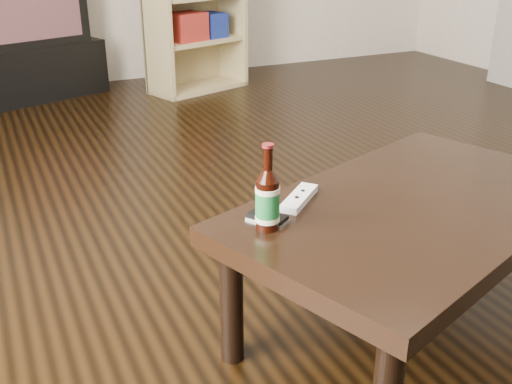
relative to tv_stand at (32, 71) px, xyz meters
name	(u,v)px	position (x,y,z in m)	size (l,w,h in m)	color
floor	(398,248)	(0.93, -2.77, -0.18)	(5.00, 6.00, 0.01)	black
tv_stand	(32,71)	(0.00, 0.00, 0.00)	(0.89, 0.45, 0.36)	black
tv	(21,3)	(0.00, 0.00, 0.44)	(0.80, 0.64, 0.52)	black
coffee_table	(414,218)	(0.66, -3.14, 0.16)	(1.19, 0.93, 0.39)	black
beer_bottle	(268,200)	(0.23, -3.12, 0.29)	(0.07, 0.07, 0.21)	black
phone	(268,218)	(0.25, -3.08, 0.22)	(0.10, 0.11, 0.02)	silver
remote	(299,198)	(0.37, -3.01, 0.22)	(0.16, 0.15, 0.02)	silver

